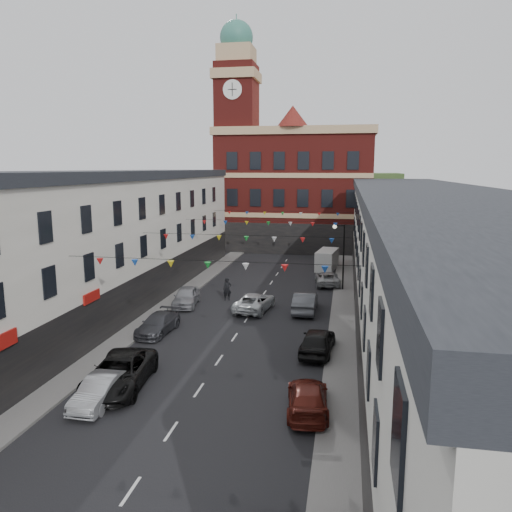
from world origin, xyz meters
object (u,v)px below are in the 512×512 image
Objects in this scene: car_left_d at (158,324)px; pedestrian at (227,289)px; street_lamp at (341,248)px; car_left_e at (186,297)px; car_right_f at (327,278)px; car_left_b at (100,390)px; car_right_c at (308,398)px; white_van at (327,260)px; car_right_e at (305,302)px; car_left_c at (119,373)px; car_right_d at (317,341)px; moving_car at (255,302)px.

pedestrian reaches higher than car_left_d.
street_lamp reaches higher than car_left_e.
car_left_e reaches higher than car_right_f.
car_right_f is (9.44, 26.20, -0.01)m from car_left_b.
car_right_c is 32.83m from white_van.
car_right_e is 2.51× the size of pedestrian.
car_right_c is at bearing -81.14° from white_van.
car_left_c reaches higher than car_left_e.
car_left_b is at bearing -114.97° from pedestrian.
car_right_d is at bearing 40.70° from car_left_b.
street_lamp is 1.33× the size of car_right_c.
street_lamp is at bearing -97.59° from car_right_c.
car_right_d is (-1.05, -15.92, -3.13)m from street_lamp.
pedestrian is at bearing 85.58° from car_left_b.
car_right_f is at bearing 121.33° from street_lamp.
car_left_e reaches higher than car_left_b.
car_left_d is 2.35× the size of pedestrian.
car_right_d is at bearing 83.83° from car_right_f.
white_van is (9.10, 33.83, 0.39)m from car_left_b.
car_right_d is (9.61, 8.28, 0.12)m from car_left_b.
car_left_c is at bearing -115.15° from street_lamp.
car_left_d is at bearing -5.17° from car_right_d.
white_van is at bearing 41.93° from pedestrian.
street_lamp reaches higher than car_right_f.
car_right_e reaches higher than car_left_d.
car_left_c is 1.27× the size of car_right_d.
car_left_d is 6.84m from car_left_e.
car_left_d is 1.01× the size of car_left_e.
car_left_d is 11.48m from car_right_e.
moving_car is at bearing 54.99° from car_right_f.
car_left_b is 0.86× the size of car_right_f.
moving_car reaches higher than car_right_c.
car_left_b is 17.11m from moving_car.
street_lamp is 4.01m from car_right_f.
car_right_c is at bearing 5.90° from car_left_b.
car_left_b is (-10.66, -24.20, -3.24)m from street_lamp.
car_left_b is 12.69m from car_right_d.
white_van reaches higher than car_right_f.
car_left_b is at bearing -92.97° from car_left_e.
car_right_d is at bearing -45.87° from car_left_e.
car_left_c is at bearing 62.42° from car_right_f.
white_van is (-1.56, 9.62, -2.86)m from street_lamp.
car_right_d is at bearing -93.77° from street_lamp.
car_left_b is 27.85m from car_right_f.
street_lamp is 16.26m from car_right_d.
car_left_b is 35.03m from white_van.
street_lamp reaches higher than car_left_d.
car_left_d is 0.98× the size of car_right_d.
street_lamp is 1.36× the size of car_left_e.
car_left_c is 1.22× the size of white_van.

